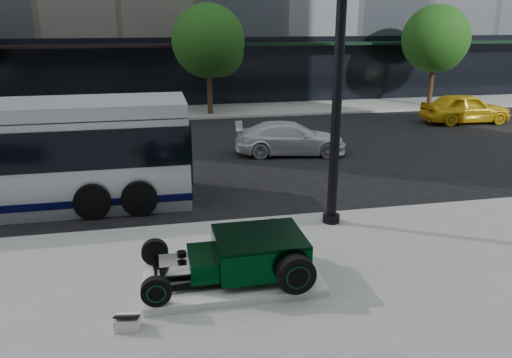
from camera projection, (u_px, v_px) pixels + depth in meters
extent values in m
plane|color=black|center=(229.00, 197.00, 14.77)|extent=(120.00, 120.00, 0.00)
cube|color=gray|center=(190.00, 112.00, 27.79)|extent=(70.00, 4.00, 0.12)
cube|color=black|center=(3.00, 76.00, 27.30)|extent=(22.00, 0.50, 4.00)
cube|color=black|center=(391.00, 68.00, 31.76)|extent=(24.00, 0.50, 4.00)
cube|color=black|center=(398.00, 43.00, 30.71)|extent=(24.00, 1.60, 0.15)
cylinder|color=black|center=(210.00, 89.00, 26.63)|extent=(0.28, 0.28, 2.60)
sphere|color=#16370F|center=(208.00, 41.00, 25.86)|extent=(3.80, 3.80, 3.80)
sphere|color=#16370F|center=(219.00, 52.00, 26.44)|extent=(2.60, 2.60, 2.60)
cylinder|color=black|center=(431.00, 83.00, 29.16)|extent=(0.28, 0.28, 2.60)
sphere|color=#16370F|center=(436.00, 39.00, 28.39)|extent=(3.80, 3.80, 3.80)
sphere|color=#16370F|center=(441.00, 49.00, 28.97)|extent=(2.60, 2.60, 2.60)
cube|color=silver|center=(232.00, 279.00, 9.76)|extent=(3.40, 1.80, 0.15)
cube|color=black|center=(235.00, 282.00, 9.29)|extent=(3.00, 0.08, 0.10)
cube|color=black|center=(228.00, 260.00, 10.13)|extent=(3.00, 0.08, 0.10)
cube|color=black|center=(259.00, 252.00, 9.71)|extent=(1.70, 1.45, 0.62)
cube|color=black|center=(259.00, 236.00, 9.61)|extent=(1.70, 1.45, 0.06)
cube|color=black|center=(203.00, 263.00, 9.53)|extent=(0.55, 1.05, 0.38)
cube|color=silver|center=(174.00, 268.00, 9.44)|extent=(0.55, 0.55, 0.34)
cylinder|color=black|center=(182.00, 254.00, 9.39)|extent=(0.18, 0.18, 0.10)
cylinder|color=black|center=(156.00, 275.00, 9.41)|extent=(0.06, 1.55, 0.06)
cylinder|color=black|center=(296.00, 274.00, 9.04)|extent=(0.72, 0.24, 0.72)
cylinder|color=black|center=(298.00, 278.00, 8.92)|extent=(0.37, 0.02, 0.37)
torus|color=#0A371D|center=(298.00, 278.00, 8.91)|extent=(0.44, 0.02, 0.44)
cylinder|color=black|center=(274.00, 236.00, 10.62)|extent=(0.72, 0.24, 0.72)
cylinder|color=black|center=(272.00, 234.00, 10.74)|extent=(0.37, 0.02, 0.37)
torus|color=#0A371D|center=(272.00, 233.00, 10.75)|extent=(0.44, 0.02, 0.44)
cylinder|color=black|center=(156.00, 291.00, 8.65)|extent=(0.54, 0.16, 0.54)
cylinder|color=black|center=(156.00, 294.00, 8.57)|extent=(0.28, 0.02, 0.28)
torus|color=#0A371D|center=(156.00, 294.00, 8.56)|extent=(0.34, 0.02, 0.34)
cylinder|color=black|center=(155.00, 252.00, 10.10)|extent=(0.54, 0.16, 0.54)
cylinder|color=black|center=(155.00, 250.00, 10.18)|extent=(0.28, 0.02, 0.28)
torus|color=#0A371D|center=(155.00, 250.00, 10.19)|extent=(0.34, 0.02, 0.34)
cube|color=silver|center=(128.00, 323.00, 8.29)|extent=(0.44, 0.36, 0.22)
cube|color=black|center=(127.00, 316.00, 8.25)|extent=(0.44, 0.35, 0.15)
cylinder|color=black|center=(339.00, 63.00, 11.46)|extent=(0.24, 0.24, 7.89)
cylinder|color=black|center=(331.00, 218.00, 12.65)|extent=(0.43, 0.43, 0.20)
cube|color=black|center=(188.00, 145.00, 14.44)|extent=(0.06, 2.30, 1.70)
cylinder|color=black|center=(92.00, 201.00, 13.04)|extent=(0.96, 0.28, 0.96)
cylinder|color=black|center=(101.00, 173.00, 15.47)|extent=(0.96, 0.28, 0.96)
cylinder|color=black|center=(139.00, 198.00, 13.28)|extent=(0.96, 0.28, 0.96)
cylinder|color=black|center=(140.00, 170.00, 15.70)|extent=(0.96, 0.28, 0.96)
imported|color=silver|center=(290.00, 138.00, 19.29)|extent=(4.48, 2.35, 1.24)
imported|color=gold|center=(465.00, 108.00, 25.00)|extent=(4.41, 1.91, 1.48)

